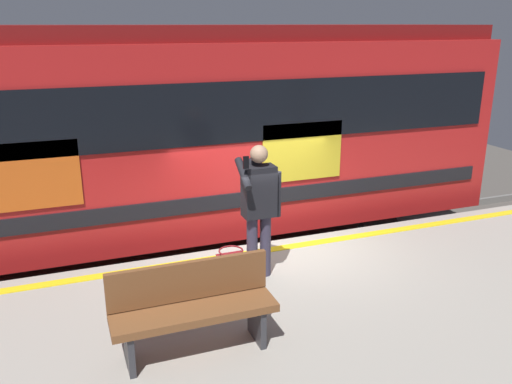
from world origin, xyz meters
The scene contains 9 objects.
ground_plane centered at (0.00, 0.00, 0.00)m, with size 23.88×23.88×0.00m, color #4C4742.
platform centered at (0.00, 2.34, 0.55)m, with size 12.02×4.69×1.10m, color #9E998E.
safety_line centered at (0.00, 0.30, 1.11)m, with size 11.78×0.16×0.01m, color yellow.
track_rail_near centered at (0.00, -1.24, 0.08)m, with size 15.63×0.08×0.16m, color slate.
track_rail_far centered at (0.00, -2.68, 0.08)m, with size 15.63×0.08×0.16m, color slate.
train_carriage centered at (1.14, -1.95, 2.55)m, with size 11.41×2.88×4.03m.
passenger centered at (0.45, 0.99, 2.12)m, with size 0.57×0.55×1.72m.
handbag centered at (0.81, 0.94, 1.28)m, with size 0.35×0.32×0.39m.
bench centered at (1.64, 2.29, 1.60)m, with size 1.61×0.44×0.90m.
Camera 1 is at (2.68, 6.79, 4.22)m, focal length 37.21 mm.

